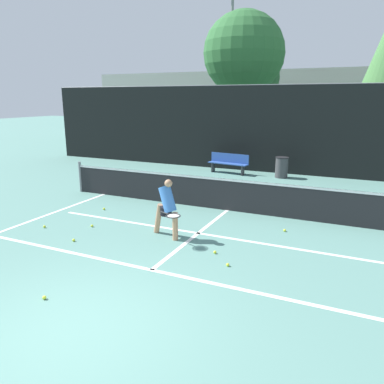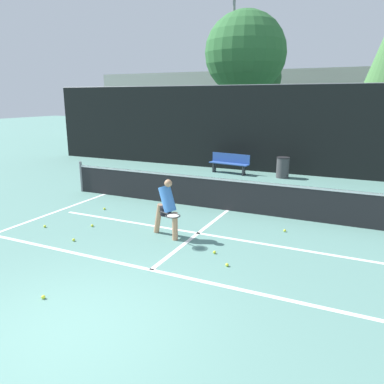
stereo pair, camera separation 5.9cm
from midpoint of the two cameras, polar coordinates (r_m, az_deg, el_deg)
ground_plane at (r=5.96m, az=-17.41°, el=-19.50°), size 100.00×100.00×0.00m
court_baseline_near at (r=7.44m, az=-6.05°, el=-11.71°), size 11.00×0.10×0.01m
court_service_line at (r=9.27m, az=1.13°, el=-6.29°), size 8.25×0.10×0.01m
court_center_mark at (r=9.22m, az=1.00°, el=-6.39°), size 0.10×4.37×0.01m
court_sideline_left at (r=11.71m, az=-19.59°, el=-2.73°), size 0.10×5.37×0.01m
net at (r=11.02m, az=5.68°, el=-0.25°), size 11.09×0.09×1.07m
fence_back at (r=16.83m, az=13.14°, el=9.22°), size 24.00×0.06×3.80m
player_practicing at (r=8.81m, az=-3.65°, el=-2.17°), size 1.06×0.84×1.42m
tennis_ball_scattered_0 at (r=9.18m, az=-17.41°, el=-6.96°), size 0.07×0.07×0.07m
tennis_ball_scattered_1 at (r=8.12m, az=3.65°, el=-9.14°), size 0.07×0.07×0.07m
tennis_ball_scattered_3 at (r=10.04m, az=-14.80°, el=-4.96°), size 0.07×0.07×0.07m
tennis_ball_scattered_4 at (r=10.36m, az=-21.37°, el=-4.89°), size 0.07×0.07×0.07m
tennis_ball_scattered_5 at (r=9.64m, az=14.12°, el=-5.71°), size 0.07×0.07×0.07m
tennis_ball_scattered_7 at (r=11.44m, az=-13.05°, el=-2.49°), size 0.07×0.07×0.07m
tennis_ball_scattered_8 at (r=6.89m, az=-21.49°, el=-14.67°), size 0.07×0.07×0.07m
tennis_ball_scattered_9 at (r=7.57m, az=5.59°, el=-10.99°), size 0.07×0.07×0.07m
courtside_bench at (r=16.58m, az=5.85°, el=4.49°), size 1.86×0.63×0.86m
trash_bin at (r=16.02m, az=13.76°, el=3.66°), size 0.54×0.54×0.86m
parked_car at (r=20.30m, az=21.56°, el=5.78°), size 1.74×4.01×1.48m
floodlight_mast at (r=23.73m, az=6.34°, el=20.34°), size 1.10×0.24×9.28m
tree_west at (r=22.00m, az=8.21°, el=20.18°), size 4.46×4.46×7.84m
tree_mid at (r=23.99m, az=9.18°, el=16.81°), size 3.52×3.52×6.20m
building_far at (r=29.11m, az=18.61°, el=12.19°), size 36.00×2.40×5.21m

